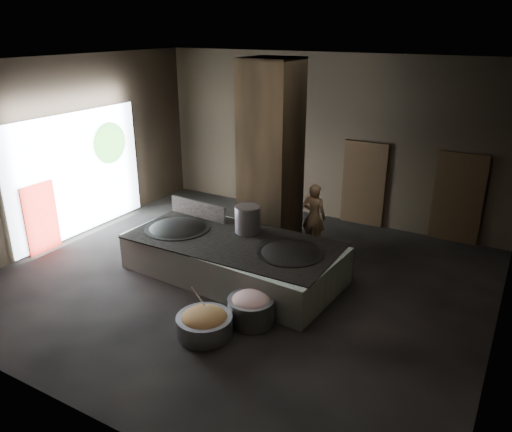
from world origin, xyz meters
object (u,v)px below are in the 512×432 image
Objects in this scene: hearth_platform at (233,258)px; wok_right at (290,256)px; wok_left at (178,231)px; stock_pot at (248,219)px; meat_basin at (251,310)px; cook at (314,217)px; veg_basin at (205,326)px.

hearth_platform is 3.41× the size of wok_right.
wok_left reaches higher than hearth_platform.
stock_pot is (-1.30, 0.50, 0.38)m from wok_right.
stock_pot is at bearing 122.10° from meat_basin.
hearth_platform is at bearing 64.95° from cook.
stock_pot reaches higher than meat_basin.
stock_pot reaches higher than wok_right.
wok_left is 1.47× the size of veg_basin.
hearth_platform is 5.35× the size of meat_basin.
wok_left is (-1.45, -0.05, 0.35)m from hearth_platform.
hearth_platform is at bearing 1.97° from wok_left.
stock_pot is at bearing 104.92° from veg_basin.
hearth_platform reaches higher than veg_basin.
meat_basin reaches higher than veg_basin.
cook reaches higher than stock_pot.
wok_right is (2.80, 0.10, 0.00)m from wok_left.
veg_basin is at bearing -123.11° from meat_basin.
cook is at bearing 60.58° from stock_pot.
meat_basin is (1.23, -1.96, -0.89)m from stock_pot.
veg_basin is (-0.18, -4.34, -0.64)m from cook.
cook is 4.39m from veg_basin.
cook reaches higher than hearth_platform.
cook is at bearing 100.57° from wok_right.
wok_right is at bearing 6.07° from hearth_platform.
meat_basin is (0.33, -3.57, -0.59)m from cook.
hearth_platform is at bearing -177.88° from wok_right.
meat_basin is at bearing 94.06° from cook.
wok_right is 1.44m from stock_pot.
cook is (0.91, 1.61, -0.31)m from stock_pot.
meat_basin is (0.50, 0.77, 0.05)m from veg_basin.
veg_basin is (2.23, -2.14, -0.57)m from wok_left.
hearth_platform is at bearing 132.20° from meat_basin.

